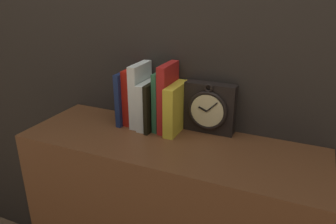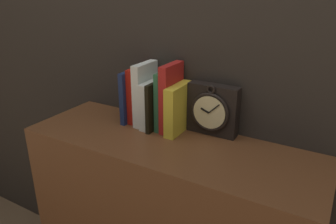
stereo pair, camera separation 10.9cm
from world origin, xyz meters
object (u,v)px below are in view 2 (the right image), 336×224
Objects in this scene: clock at (212,110)px; book_slot0_navy at (132,96)px; book_slot3_white at (152,104)px; book_slot4_black at (158,105)px; book_slot1_red at (139,95)px; book_slot7_yellow at (178,109)px; book_slot6_red at (171,98)px; book_slot5_green at (165,100)px; book_slot2_white at (145,94)px.

book_slot0_navy is at bearing -173.11° from clock.
book_slot3_white is 0.03m from book_slot4_black.
book_slot1_red reaches higher than clock.
book_slot0_navy is 0.21m from book_slot7_yellow.
book_slot0_navy reaches higher than book_slot3_white.
book_slot6_red is at bearing 11.76° from book_slot4_black.
book_slot0_navy is at bearing -178.29° from book_slot5_green.
book_slot5_green is (0.12, -0.01, 0.00)m from book_slot1_red.
clock reaches higher than book_slot7_yellow.
book_slot3_white is (-0.23, -0.04, -0.00)m from clock.
book_slot3_white is (0.04, -0.01, -0.03)m from book_slot2_white.
book_slot7_yellow is (0.19, -0.02, -0.02)m from book_slot1_red.
book_slot7_yellow is at bearing 1.31° from book_slot4_black.
book_slot7_yellow is (0.03, -0.01, -0.03)m from book_slot6_red.
book_slot1_red is 0.04m from book_slot2_white.
book_slot1_red reaches higher than book_slot4_black.
book_slot4_black is 0.73× the size of book_slot6_red.
book_slot0_navy is at bearing -160.10° from book_slot1_red.
book_slot4_black is (0.03, -0.00, 0.00)m from book_slot3_white.
book_slot0_navy reaches higher than book_slot4_black.
book_slot2_white is at bearing 176.94° from book_slot7_yellow.
book_slot2_white reaches higher than book_slot4_black.
book_slot4_black reaches higher than book_slot3_white.
book_slot4_black is 0.83× the size of book_slot5_green.
book_slot5_green is (0.15, 0.00, 0.01)m from book_slot0_navy.
book_slot2_white is at bearing -179.64° from book_slot6_red.
book_slot4_black is (0.13, -0.01, -0.01)m from book_slot0_navy.
book_slot1_red is 0.98× the size of book_slot5_green.
book_slot2_white is 1.35× the size of book_slot3_white.
clock is 0.26m from book_slot2_white.
book_slot6_red reaches higher than book_slot1_red.
book_slot4_black is 0.03m from book_slot5_green.
book_slot2_white is 1.09× the size of book_slot5_green.
book_slot1_red is 1.18× the size of book_slot4_black.
book_slot1_red reaches higher than book_slot7_yellow.
book_slot6_red is at bearing 0.58° from book_slot0_navy.
book_slot6_red reaches higher than book_slot3_white.
book_slot6_red is (-0.15, -0.04, 0.03)m from clock.
book_slot4_black is at bearing -3.98° from book_slot0_navy.
book_slot0_navy is 0.13m from book_slot4_black.
book_slot5_green is at bearing -168.82° from clock.
book_slot2_white is 0.15m from book_slot7_yellow.
book_slot5_green is (0.05, 0.01, 0.02)m from book_slot3_white.
book_slot0_navy reaches higher than book_slot7_yellow.
book_slot1_red is at bearing 177.06° from book_slot6_red.
book_slot1_red is 0.90× the size of book_slot2_white.
clock is 0.18m from book_slot5_green.
book_slot6_red reaches higher than book_slot7_yellow.
book_slot4_black is 1.01× the size of book_slot7_yellow.
clock is 0.87× the size of book_slot5_green.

